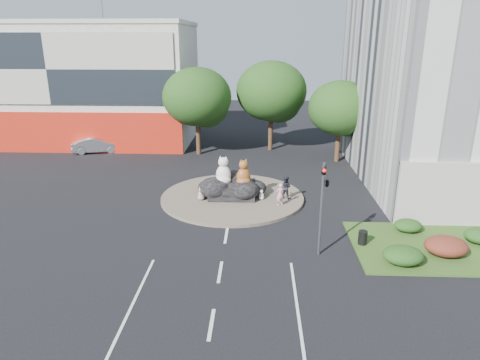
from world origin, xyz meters
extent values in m
plane|color=black|center=(0.00, 0.00, 0.00)|extent=(120.00, 120.00, 0.00)
cylinder|color=brown|center=(0.00, 10.00, 0.10)|extent=(10.00, 10.00, 0.20)
cube|color=silver|center=(-18.00, 28.00, 6.00)|extent=(25.00, 12.00, 12.00)
cube|color=#B72110|center=(-18.00, 21.95, 2.00)|extent=(25.00, 0.30, 4.00)
cube|color=#B2AD9E|center=(-18.00, 21.90, 8.00)|extent=(24.00, 0.15, 6.50)
cube|color=silver|center=(-18.00, 28.00, 12.20)|extent=(25.20, 12.20, 0.40)
cube|color=#31511B|center=(12.00, 3.00, 0.06)|extent=(10.00, 6.00, 0.12)
cylinder|color=#382314|center=(-4.00, 22.00, 1.87)|extent=(0.44, 0.44, 3.74)
ellipsoid|color=#153A12|center=(-4.00, 22.00, 5.53)|extent=(6.46, 6.46, 5.49)
sphere|color=#153A12|center=(-3.20, 22.50, 4.68)|extent=(4.25, 4.25, 4.25)
sphere|color=#153A12|center=(-4.70, 21.70, 4.93)|extent=(3.74, 3.74, 3.74)
cylinder|color=#382314|center=(3.00, 24.00, 1.98)|extent=(0.44, 0.44, 3.96)
ellipsoid|color=#153A12|center=(3.00, 24.00, 5.85)|extent=(6.84, 6.84, 5.81)
sphere|color=#153A12|center=(3.80, 24.50, 4.95)|extent=(4.50, 4.50, 4.50)
sphere|color=#153A12|center=(2.30, 23.70, 5.22)|extent=(3.96, 3.96, 3.96)
cylinder|color=#382314|center=(9.00, 20.00, 1.65)|extent=(0.44, 0.44, 3.30)
ellipsoid|color=#153A12|center=(9.00, 20.00, 4.88)|extent=(5.70, 5.70, 4.84)
sphere|color=#153A12|center=(9.80, 20.50, 4.12)|extent=(3.75, 3.75, 3.75)
sphere|color=#153A12|center=(8.30, 19.70, 4.35)|extent=(3.30, 3.30, 3.30)
ellipsoid|color=#153A12|center=(9.00, 1.00, 0.57)|extent=(2.00, 1.60, 0.90)
ellipsoid|color=#4D1A14|center=(11.50, 2.00, 0.61)|extent=(2.20, 1.76, 0.99)
ellipsoid|color=#153A12|center=(10.50, 4.80, 0.48)|extent=(1.60, 1.28, 0.72)
cylinder|color=#595B60|center=(5.00, 2.00, 2.50)|extent=(0.14, 0.14, 5.00)
imported|color=black|center=(5.00, 2.00, 4.20)|extent=(0.21, 0.26, 1.30)
imported|color=black|center=(5.20, 2.00, 4.00)|extent=(0.26, 1.24, 0.50)
sphere|color=red|center=(5.00, 1.82, 4.65)|extent=(0.18, 0.18, 0.18)
cylinder|color=#595B60|center=(13.00, 8.00, 4.00)|extent=(0.18, 0.18, 8.00)
cylinder|color=#595B60|center=(12.00, 8.00, 8.00)|extent=(2.00, 0.12, 0.12)
cube|color=silver|center=(11.00, 8.00, 7.90)|extent=(0.50, 0.22, 0.12)
imported|color=pink|center=(3.26, 8.37, 0.95)|extent=(0.65, 0.57, 1.51)
imported|color=black|center=(3.71, 9.74, 0.99)|extent=(0.95, 0.87, 1.58)
imported|color=#ACAFB4|center=(-14.07, 22.17, 0.77)|extent=(4.95, 2.74, 1.55)
cylinder|color=black|center=(7.50, 3.06, 0.50)|extent=(0.60, 0.60, 0.76)
camera|label=1|loc=(1.74, -18.18, 10.80)|focal=32.00mm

